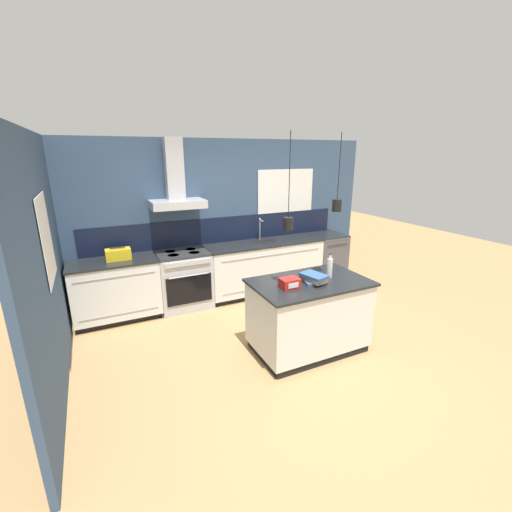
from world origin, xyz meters
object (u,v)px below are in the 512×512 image
object	(u,v)px
book_stack	(314,278)
red_supply_box	(290,283)
bottle_on_island	(330,268)
dishwasher	(326,257)
oven_range	(184,280)
yellow_toolbox	(118,254)

from	to	relation	value
book_stack	red_supply_box	bearing A→B (deg)	-177.87
bottle_on_island	red_supply_box	xyz separation A→B (m)	(-0.61, -0.08, -0.07)
red_supply_box	dishwasher	bearing A→B (deg)	44.32
oven_range	red_supply_box	size ratio (longest dim) A/B	4.24
dishwasher	bottle_on_island	distance (m)	2.44
bottle_on_island	red_supply_box	world-z (taller)	bottle_on_island
book_stack	bottle_on_island	bearing A→B (deg)	13.21
bottle_on_island	yellow_toolbox	world-z (taller)	bottle_on_island
bottle_on_island	dishwasher	bearing A→B (deg)	53.38
oven_range	red_supply_box	bearing A→B (deg)	-69.59
book_stack	red_supply_box	distance (m)	0.34
oven_range	bottle_on_island	xyz separation A→B (m)	(1.35, -1.90, 0.58)
bottle_on_island	yellow_toolbox	xyz separation A→B (m)	(-2.26, 1.90, -0.05)
oven_range	dishwasher	size ratio (longest dim) A/B	1.00
red_supply_box	book_stack	bearing A→B (deg)	2.13
oven_range	yellow_toolbox	world-z (taller)	yellow_toolbox
dishwasher	bottle_on_island	world-z (taller)	bottle_on_island
bottle_on_island	yellow_toolbox	size ratio (longest dim) A/B	0.90
dishwasher	bottle_on_island	bearing A→B (deg)	-126.62
book_stack	yellow_toolbox	world-z (taller)	yellow_toolbox
dishwasher	bottle_on_island	xyz separation A→B (m)	(-1.41, -1.90, 0.58)
dishwasher	book_stack	bearing A→B (deg)	-130.67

